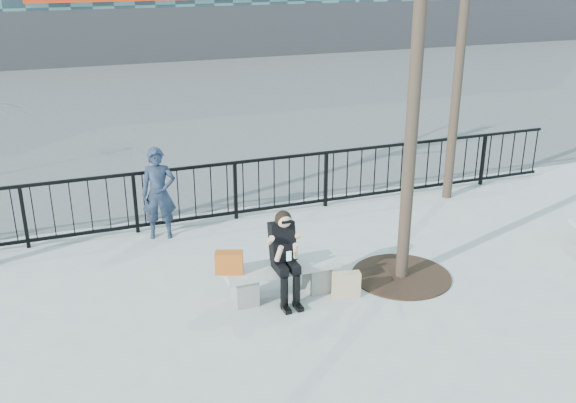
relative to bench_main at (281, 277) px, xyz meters
name	(u,v)px	position (x,y,z in m)	size (l,w,h in m)	color
ground	(281,295)	(0.00, 0.00, -0.30)	(120.00, 120.00, 0.00)	gray
street_surface	(134,95)	(0.00, 15.00, -0.30)	(60.00, 23.00, 0.01)	#474747
railing	(225,192)	(0.00, 3.00, 0.25)	(14.00, 0.06, 1.10)	black
tree_grate	(401,276)	(1.90, -0.10, -0.29)	(1.50, 1.50, 0.02)	black
bench_main	(281,277)	(0.00, 0.00, 0.00)	(1.65, 0.46, 0.49)	slate
seated_woman	(285,258)	(0.00, -0.16, 0.37)	(0.50, 0.64, 1.34)	black
handbag	(229,262)	(-0.75, 0.02, 0.34)	(0.38, 0.18, 0.31)	#AD4E15
shopping_bag	(346,285)	(0.85, -0.35, -0.11)	(0.39, 0.15, 0.37)	beige
standing_man	(159,194)	(-1.24, 2.66, 0.50)	(0.58, 0.38, 1.59)	black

